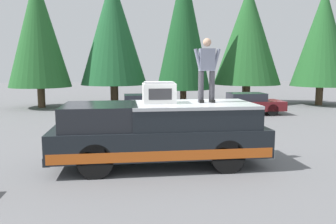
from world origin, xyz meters
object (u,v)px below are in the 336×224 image
object	(u,v)px
parked_car_maroon	(245,104)
parked_car_black	(142,106)
person_on_truck_bed	(207,68)
compressor_unit	(159,93)
pickup_truck	(159,133)

from	to	relation	value
parked_car_maroon	parked_car_black	world-z (taller)	same
parked_car_maroon	parked_car_black	xyz separation A→B (m)	(-0.22, 5.57, 0.00)
person_on_truck_bed	parked_car_black	size ratio (longest dim) A/B	0.41
parked_car_black	compressor_unit	bearing A→B (deg)	-179.82
person_on_truck_bed	parked_car_black	distance (m)	8.73
compressor_unit	parked_car_black	world-z (taller)	compressor_unit
pickup_truck	compressor_unit	world-z (taller)	compressor_unit
compressor_unit	parked_car_maroon	xyz separation A→B (m)	(8.64, -5.55, -1.35)
pickup_truck	parked_car_black	bearing A→B (deg)	0.17
pickup_truck	parked_car_black	distance (m)	8.51
pickup_truck	parked_car_maroon	xyz separation A→B (m)	(8.73, -5.55, -0.29)
parked_car_black	person_on_truck_bed	bearing A→B (deg)	-171.20
compressor_unit	pickup_truck	bearing A→B (deg)	-179.99
compressor_unit	parked_car_maroon	world-z (taller)	compressor_unit
pickup_truck	compressor_unit	xyz separation A→B (m)	(0.09, 0.00, 1.05)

